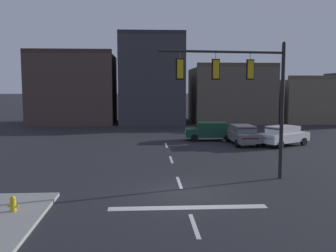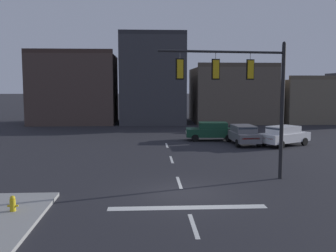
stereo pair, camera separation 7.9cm
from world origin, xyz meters
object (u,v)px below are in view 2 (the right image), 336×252
car_lot_nearside (243,134)px  car_lot_farside (212,131)px  car_lot_middle (284,135)px  signal_mast_near_side (245,85)px  fire_hydrant (13,206)px

car_lot_nearside → car_lot_farside: same height
car_lot_nearside → car_lot_middle: size_ratio=0.96×
signal_mast_near_side → car_lot_middle: bearing=60.8°
signal_mast_near_side → fire_hydrant: (-10.04, -4.78, -4.59)m
car_lot_middle → signal_mast_near_side: bearing=-119.2°
signal_mast_near_side → car_lot_middle: (6.14, 10.99, -4.06)m
car_lot_nearside → fire_hydrant: 21.15m
car_lot_farside → signal_mast_near_side: bearing=-93.1°
car_lot_nearside → car_lot_middle: 3.27m
fire_hydrant → car_lot_middle: bearing=44.3°
signal_mast_near_side → car_lot_nearside: size_ratio=1.57×
car_lot_middle → car_lot_farside: (-5.35, 3.36, 0.00)m
signal_mast_near_side → fire_hydrant: size_ratio=9.48×
signal_mast_near_side → car_lot_farside: size_ratio=1.56×
car_lot_middle → car_lot_farside: 6.32m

